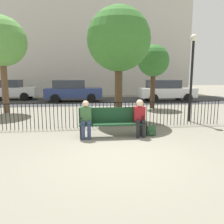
{
  "coord_description": "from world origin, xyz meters",
  "views": [
    {
      "loc": [
        -0.82,
        -4.95,
        1.9
      ],
      "look_at": [
        0.0,
        1.72,
        0.8
      ],
      "focal_mm": 35.0,
      "sensor_mm": 36.0,
      "label": 1
    }
  ],
  "objects": [
    {
      "name": "backpack",
      "position": [
        1.28,
        1.74,
        0.15
      ],
      "size": [
        0.29,
        0.21,
        0.31
      ],
      "color": "#284C2D",
      "rests_on": "ground"
    },
    {
      "name": "seated_person_1",
      "position": [
        0.88,
        1.67,
        0.67
      ],
      "size": [
        0.34,
        0.39,
        1.18
      ],
      "color": "black",
      "rests_on": "ground"
    },
    {
      "name": "parked_car_1",
      "position": [
        5.3,
        11.14,
        0.84
      ],
      "size": [
        4.2,
        1.94,
        1.62
      ],
      "color": "silver",
      "rests_on": "ground"
    },
    {
      "name": "fence_railing",
      "position": [
        -0.02,
        3.11,
        0.56
      ],
      "size": [
        9.01,
        0.03,
        0.95
      ],
      "color": "black",
      "rests_on": "ground"
    },
    {
      "name": "street_surface",
      "position": [
        0.0,
        12.0,
        0.0
      ],
      "size": [
        24.0,
        6.0,
        0.01
      ],
      "color": "#333335",
      "rests_on": "ground"
    },
    {
      "name": "parked_car_0",
      "position": [
        -1.78,
        11.85,
        0.84
      ],
      "size": [
        4.2,
        1.94,
        1.62
      ],
      "color": "navy",
      "rests_on": "ground"
    },
    {
      "name": "parked_car_2",
      "position": [
        -6.98,
        13.73,
        0.84
      ],
      "size": [
        4.2,
        1.94,
        1.62
      ],
      "color": "silver",
      "rests_on": "ground"
    },
    {
      "name": "tree_0",
      "position": [
        -4.98,
        7.07,
        3.61
      ],
      "size": [
        2.5,
        2.5,
        4.9
      ],
      "color": "brown",
      "rests_on": "ground"
    },
    {
      "name": "building_facade",
      "position": [
        0.0,
        20.0,
        6.84
      ],
      "size": [
        20.0,
        6.0,
        13.69
      ],
      "color": "beige",
      "rests_on": "ground"
    },
    {
      "name": "ground_plane",
      "position": [
        0.0,
        0.0,
        0.0
      ],
      "size": [
        80.0,
        80.0,
        0.0
      ],
      "primitive_type": "plane",
      "color": "gray"
    },
    {
      "name": "tree_2",
      "position": [
        3.2,
        7.78,
        2.77
      ],
      "size": [
        1.85,
        1.85,
        3.74
      ],
      "color": "#422D1E",
      "rests_on": "ground"
    },
    {
      "name": "seated_person_0",
      "position": [
        -0.82,
        1.66,
        0.65
      ],
      "size": [
        0.34,
        0.39,
        1.17
      ],
      "color": "navy",
      "rests_on": "ground"
    },
    {
      "name": "tree_1",
      "position": [
        0.62,
        4.43,
        3.4
      ],
      "size": [
        2.67,
        2.67,
        4.77
      ],
      "color": "#4C3823",
      "rests_on": "ground"
    },
    {
      "name": "lamp_post",
      "position": [
        3.57,
        3.73,
        2.37
      ],
      "size": [
        0.28,
        0.28,
        3.58
      ],
      "color": "black",
      "rests_on": "ground"
    },
    {
      "name": "park_bench",
      "position": [
        0.0,
        1.8,
        0.5
      ],
      "size": [
        2.07,
        0.45,
        0.92
      ],
      "color": "#14381E",
      "rests_on": "ground"
    }
  ]
}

